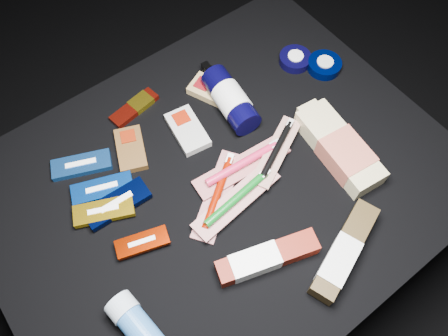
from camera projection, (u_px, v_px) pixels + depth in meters
ground at (222, 240)px, 1.29m from camera, size 3.00×3.00×0.00m
cloth_table at (222, 215)px, 1.12m from camera, size 0.98×0.78×0.40m
luna_bar_0 at (82, 165)px, 0.95m from camera, size 0.14×0.09×0.02m
luna_bar_1 at (103, 189)px, 0.92m from camera, size 0.14×0.09×0.02m
luna_bar_2 at (117, 204)px, 0.90m from camera, size 0.14×0.06×0.02m
luna_bar_3 at (104, 211)px, 0.89m from camera, size 0.13×0.09×0.02m
luna_bar_4 at (142, 243)px, 0.86m from camera, size 0.11×0.07×0.01m
clif_bar_0 at (130, 147)px, 0.97m from camera, size 0.10×0.12×0.02m
clif_bar_1 at (187, 129)px, 0.99m from camera, size 0.08×0.13×0.02m
clif_bar_2 at (212, 91)px, 1.04m from camera, size 0.11×0.13×0.02m
power_bar at (137, 106)px, 1.02m from camera, size 0.13×0.06×0.02m
lotion_bottle at (230, 100)px, 1.00m from camera, size 0.09×0.22×0.07m
cream_tin_upper at (295, 59)px, 1.09m from camera, size 0.08×0.08×0.02m
cream_tin_lower at (324, 65)px, 1.08m from camera, size 0.08×0.08×0.03m
bodywash_bottle at (340, 149)px, 0.95m from camera, size 0.10×0.24×0.05m
deodorant_stick at (138, 327)px, 0.77m from camera, size 0.07×0.13×0.05m
toothbrush_pack_0 at (218, 193)px, 0.92m from camera, size 0.20×0.16×0.02m
toothbrush_pack_1 at (243, 164)px, 0.94m from camera, size 0.23×0.07×0.03m
toothbrush_pack_2 at (238, 198)px, 0.89m from camera, size 0.22×0.07×0.02m
toothbrush_pack_3 at (277, 149)px, 0.94m from camera, size 0.19×0.12×0.02m
toothpaste_carton_red at (263, 259)px, 0.84m from camera, size 0.21×0.10×0.04m
toothpaste_carton_green at (342, 254)px, 0.83m from camera, size 0.21×0.12×0.04m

